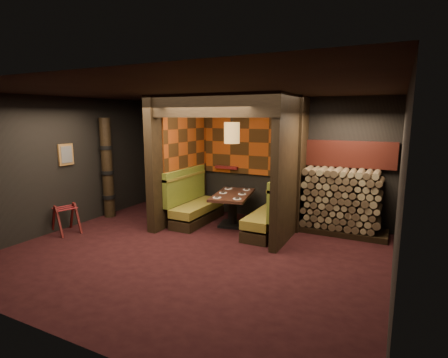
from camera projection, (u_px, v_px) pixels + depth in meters
The scene contains 23 objects.
floor at pixel (192, 253), 6.30m from camera, with size 6.50×5.50×0.02m, color black.
ceiling at pixel (189, 90), 5.79m from camera, with size 6.50×5.50×0.02m, color black.
wall_back at pixel (251, 158), 8.48m from camera, with size 6.50×0.02×2.85m, color black.
wall_front at pixel (49, 215), 3.62m from camera, with size 6.50×0.02×2.85m, color black.
wall_left at pixel (61, 164), 7.49m from camera, with size 0.02×5.50×2.85m, color black.
wall_right at pixel (400, 194), 4.61m from camera, with size 0.02×5.50×2.85m, color black.
partition_left at pixel (179, 160), 8.10m from camera, with size 0.20×2.20×2.85m, color black.
partition_right at pixel (291, 167), 6.97m from camera, with size 0.15×2.10×2.85m, color black.
header_beam at pixel (208, 105), 6.46m from camera, with size 2.85×0.18×0.44m, color black.
tapa_back_panel at pixel (249, 142), 8.37m from camera, with size 2.40×0.06×1.55m, color #91380E.
tapa_side_panel at pixel (187, 142), 8.12m from camera, with size 0.04×1.85×1.45m, color #91380E.
lacquer_shelf at pixel (227, 167), 8.69m from camera, with size 0.60×0.12×0.07m, color maroon.
booth_bench_left at pixel (194, 205), 8.11m from camera, with size 0.68×1.60×1.14m.
booth_bench_right at pixel (271, 215), 7.27m from camera, with size 0.68×1.60×1.14m.
dining_table at pixel (233, 204), 7.80m from camera, with size 1.01×1.52×0.74m.
place_settings at pixel (233, 193), 7.76m from camera, with size 0.80×1.20×0.03m.
pendant_lamp at pixel (232, 133), 7.48m from camera, with size 0.34×0.34×0.99m.
framed_picture at pixel (66, 155), 7.52m from camera, with size 0.05×0.36×0.46m.
luggage_rack at pixel (66, 218), 7.35m from camera, with size 0.71×0.59×0.66m.
totem_column at pixel (107, 169), 8.40m from camera, with size 0.31×0.31×2.40m.
firewood_stack at pixel (345, 202), 7.24m from camera, with size 1.73×0.70×1.36m.
mosaic_header at pixel (350, 154), 7.36m from camera, with size 1.83×0.10×0.56m, color maroon.
bay_front_post at pixel (299, 166), 7.16m from camera, with size 0.08×0.08×2.85m, color black.
Camera 1 is at (3.20, -5.07, 2.43)m, focal length 28.00 mm.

